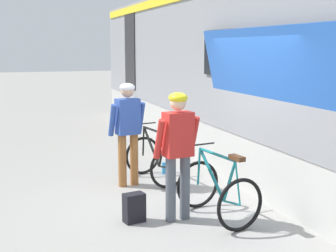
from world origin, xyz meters
The scene contains 8 objects.
ground_plane centered at (0.00, 0.00, 0.00)m, with size 80.00×80.00×0.00m, color gray.
train_car centered at (2.81, 1.18, 1.97)m, with size 3.22×17.97×3.88m.
cyclist_near_in_red centered at (-0.16, -0.44, 1.05)m, with size 0.64×0.36×1.76m.
cyclist_far_in_blue centered at (-0.39, 1.35, 1.05)m, with size 0.64×0.37×1.76m.
bicycle_near_teal centered at (0.37, -0.59, 0.40)m, with size 0.86×1.17×0.99m.
bicycle_far_black centered at (0.13, 1.45, 0.40)m, with size 0.86×1.16×0.99m.
backpack_on_platform centered at (-0.75, -0.31, 0.20)m, with size 0.28×0.18×0.40m, color black.
water_bottle_near_the_bikes centered at (0.42, 1.83, 0.11)m, with size 0.08×0.08×0.22m, color #338CCC.
Camera 1 is at (-2.33, -6.13, 2.35)m, focal length 49.60 mm.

